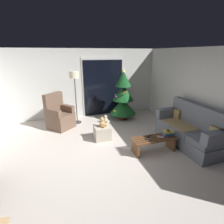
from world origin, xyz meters
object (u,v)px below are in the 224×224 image
(floor_lamp, at_px, (75,80))
(christmas_tree, at_px, (123,97))
(remote_black, at_px, (149,136))
(teddy_bear_cream_by_tree, at_px, (106,119))
(remote_silver, at_px, (160,137))
(cell_phone, at_px, (168,131))
(couch, at_px, (190,130))
(ottoman, at_px, (102,133))
(teddy_bear_honey, at_px, (102,123))
(remote_graphite, at_px, (149,139))
(armchair, at_px, (59,116))
(book_stack, at_px, (168,133))
(coffee_table, at_px, (154,142))

(floor_lamp, bearing_deg, christmas_tree, -3.96)
(remote_black, height_order, teddy_bear_cream_by_tree, remote_black)
(remote_silver, xyz_separation_m, cell_phone, (0.23, 0.02, 0.13))
(couch, distance_m, christmas_tree, 2.56)
(ottoman, bearing_deg, teddy_bear_honey, -44.22)
(cell_phone, bearing_deg, teddy_bear_honey, 167.03)
(couch, height_order, teddy_bear_honey, couch)
(teddy_bear_honey, bearing_deg, remote_graphite, -51.01)
(couch, xyz_separation_m, remote_black, (-1.19, 0.02, -0.01))
(remote_graphite, distance_m, cell_phone, 0.58)
(christmas_tree, bearing_deg, cell_phone, -82.40)
(couch, relative_size, teddy_bear_honey, 6.87)
(teddy_bear_honey, bearing_deg, armchair, 133.25)
(book_stack, xyz_separation_m, teddy_bear_honey, (-1.45, 1.02, 0.06))
(remote_graphite, xyz_separation_m, book_stack, (0.58, 0.06, 0.06))
(remote_black, bearing_deg, book_stack, -138.11)
(christmas_tree, distance_m, armchair, 2.29)
(coffee_table, bearing_deg, book_stack, 0.98)
(coffee_table, height_order, teddy_bear_cream_by_tree, coffee_table)
(remote_black, bearing_deg, coffee_table, -169.79)
(floor_lamp, bearing_deg, ottoman, -69.63)
(coffee_table, bearing_deg, ottoman, 135.78)
(ottoman, distance_m, teddy_bear_honey, 0.31)
(remote_graphite, xyz_separation_m, christmas_tree, (0.25, 2.42, 0.44))
(cell_phone, distance_m, teddy_bear_honey, 1.76)
(christmas_tree, bearing_deg, teddy_bear_cream_by_tree, -165.11)
(armchair, bearing_deg, remote_silver, -43.89)
(book_stack, bearing_deg, teddy_bear_cream_by_tree, 115.27)
(book_stack, bearing_deg, teddy_bear_honey, 144.92)
(book_stack, relative_size, ottoman, 0.64)
(cell_phone, bearing_deg, remote_silver, -153.02)
(remote_graphite, distance_m, book_stack, 0.58)
(remote_black, xyz_separation_m, armchair, (-2.09, 2.15, 0.02))
(remote_black, xyz_separation_m, cell_phone, (0.48, -0.09, 0.13))
(christmas_tree, height_order, teddy_bear_honey, christmas_tree)
(couch, bearing_deg, armchair, 146.56)
(remote_black, bearing_deg, remote_silver, -151.70)
(christmas_tree, relative_size, floor_lamp, 1.03)
(remote_graphite, relative_size, armchair, 0.14)
(armchair, relative_size, floor_lamp, 0.63)
(ottoman, height_order, teddy_bear_honey, teddy_bear_honey)
(couch, height_order, coffee_table, couch)
(remote_black, distance_m, christmas_tree, 2.34)
(book_stack, xyz_separation_m, christmas_tree, (-0.33, 2.37, 0.38))
(ottoman, relative_size, teddy_bear_honey, 1.54)
(floor_lamp, bearing_deg, remote_silver, -55.06)
(couch, distance_m, remote_black, 1.19)
(book_stack, bearing_deg, remote_silver, -173.97)
(remote_graphite, height_order, christmas_tree, christmas_tree)
(book_stack, distance_m, armchair, 3.41)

